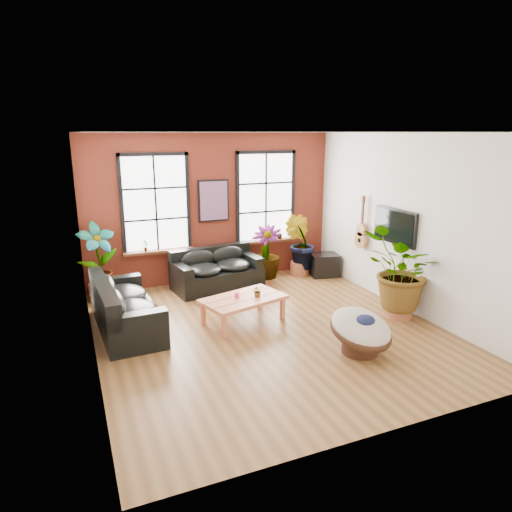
{
  "coord_description": "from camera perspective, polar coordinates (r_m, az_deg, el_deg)",
  "views": [
    {
      "loc": [
        -3.19,
        -7.03,
        3.5
      ],
      "look_at": [
        0.0,
        0.6,
        1.25
      ],
      "focal_mm": 32.0,
      "sensor_mm": 36.0,
      "label": 1
    }
  ],
  "objects": [
    {
      "name": "pot_right_wall",
      "position": [
        9.37,
        17.43,
        -6.19
      ],
      "size": [
        0.53,
        0.53,
        0.39
      ],
      "rotation": [
        0.0,
        0.0,
        -0.01
      ],
      "color": "#A05534",
      "rests_on": "ground"
    },
    {
      "name": "coffee_table",
      "position": [
        8.64,
        -1.59,
        -5.56
      ],
      "size": [
        1.71,
        1.25,
        0.59
      ],
      "rotation": [
        0.0,
        0.0,
        0.27
      ],
      "color": "#D2754B",
      "rests_on": "ground"
    },
    {
      "name": "pot_back_left",
      "position": [
        10.42,
        -18.79,
        -4.18
      ],
      "size": [
        0.54,
        0.54,
        0.37
      ],
      "rotation": [
        0.0,
        0.0,
        0.08
      ],
      "color": "#A05534",
      "rests_on": "ground"
    },
    {
      "name": "sofa_back",
      "position": [
        10.58,
        -5.01,
        -1.79
      ],
      "size": [
        2.12,
        1.24,
        0.92
      ],
      "rotation": [
        0.0,
        0.0,
        0.14
      ],
      "color": "black",
      "rests_on": "ground"
    },
    {
      "name": "sofa_left",
      "position": [
        8.67,
        -16.31,
        -6.26
      ],
      "size": [
        1.09,
        2.38,
        0.92
      ],
      "rotation": [
        0.0,
        0.0,
        1.62
      ],
      "color": "black",
      "rests_on": "ground"
    },
    {
      "name": "floor_plant_right_wall",
      "position": [
        9.1,
        17.71,
        -1.82
      ],
      "size": [
        1.73,
        1.61,
        1.57
      ],
      "primitive_type": "imported",
      "rotation": [
        0.0,
        0.0,
        3.46
      ],
      "color": "#165325",
      "rests_on": "ground"
    },
    {
      "name": "pot_mid",
      "position": [
        10.94,
        1.04,
        -2.55
      ],
      "size": [
        0.55,
        0.55,
        0.33
      ],
      "rotation": [
        0.0,
        0.0,
        0.27
      ],
      "color": "#A05534",
      "rests_on": "ground"
    },
    {
      "name": "media_box",
      "position": [
        11.58,
        8.53,
        -1.11
      ],
      "size": [
        0.77,
        0.69,
        0.56
      ],
      "rotation": [
        0.0,
        0.0,
        -0.21
      ],
      "color": "black",
      "rests_on": "ground"
    },
    {
      "name": "papasan_chair",
      "position": [
        7.68,
        13.0,
        -9.02
      ],
      "size": [
        1.28,
        1.29,
        0.77
      ],
      "rotation": [
        0.0,
        0.0,
        0.29
      ],
      "color": "#3F2316",
      "rests_on": "ground"
    },
    {
      "name": "sill_plant_left",
      "position": [
        10.57,
        -13.68,
        1.29
      ],
      "size": [
        0.17,
        0.17,
        0.27
      ],
      "primitive_type": "imported",
      "rotation": [
        0.0,
        0.0,
        0.79
      ],
      "color": "#165325",
      "rests_on": "room"
    },
    {
      "name": "floor_plant_back_right",
      "position": [
        11.47,
        5.45,
        1.67
      ],
      "size": [
        0.95,
        0.96,
        1.36
      ],
      "primitive_type": "imported",
      "rotation": [
        0.0,
        0.0,
        2.32
      ],
      "color": "#165325",
      "rests_on": "ground"
    },
    {
      "name": "sill_plant_right",
      "position": [
        11.54,
        2.95,
        2.86
      ],
      "size": [
        0.19,
        0.19,
        0.27
      ],
      "primitive_type": "imported",
      "rotation": [
        0.0,
        0.0,
        3.49
      ],
      "color": "#165325",
      "rests_on": "room"
    },
    {
      "name": "poster",
      "position": [
        10.81,
        -5.32,
        6.9
      ],
      "size": [
        0.74,
        0.06,
        0.98
      ],
      "color": "black",
      "rests_on": "room"
    },
    {
      "name": "room",
      "position": [
        8.05,
        1.25,
        2.63
      ],
      "size": [
        6.04,
        6.54,
        3.54
      ],
      "color": "brown",
      "rests_on": "ground"
    },
    {
      "name": "floor_plant_back_left",
      "position": [
        10.21,
        -19.07,
        -0.27
      ],
      "size": [
        0.94,
        0.77,
        1.54
      ],
      "primitive_type": "imported",
      "rotation": [
        0.0,
        0.0,
        0.3
      ],
      "color": "#165325",
      "rests_on": "ground"
    },
    {
      "name": "table_plant",
      "position": [
        8.62,
        0.22,
        -4.37
      ],
      "size": [
        0.23,
        0.2,
        0.23
      ],
      "primitive_type": "imported",
      "rotation": [
        0.0,
        0.0,
        -0.1
      ],
      "color": "#165325",
      "rests_on": "coffee_table"
    },
    {
      "name": "floor_plant_mid",
      "position": [
        10.76,
        1.25,
        0.46
      ],
      "size": [
        0.98,
        0.98,
        1.24
      ],
      "primitive_type": "imported",
      "rotation": [
        0.0,
        0.0,
        5.62
      ],
      "color": "#165325",
      "rests_on": "ground"
    },
    {
      "name": "tv_wall_unit",
      "position": [
        9.98,
        15.78,
        3.32
      ],
      "size": [
        0.13,
        1.86,
        1.2
      ],
      "color": "black",
      "rests_on": "room"
    },
    {
      "name": "pot_back_right",
      "position": [
        11.62,
        5.47,
        -1.51
      ],
      "size": [
        0.6,
        0.6,
        0.34
      ],
      "rotation": [
        0.0,
        0.0,
        -0.34
      ],
      "color": "#A05534",
      "rests_on": "ground"
    }
  ]
}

